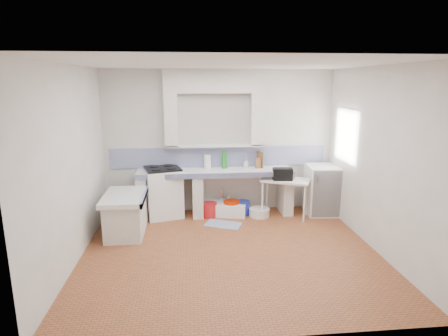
{
  "coord_description": "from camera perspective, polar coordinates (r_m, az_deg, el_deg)",
  "views": [
    {
      "loc": [
        -0.6,
        -5.25,
        2.56
      ],
      "look_at": [
        0.0,
        1.0,
        1.1
      ],
      "focal_mm": 29.79,
      "sensor_mm": 36.0,
      "label": 1
    }
  ],
  "objects": [
    {
      "name": "wall_left",
      "position": [
        5.62,
        -22.4,
        0.19
      ],
      "size": [
        0.0,
        4.5,
        4.5
      ],
      "primitive_type": "plane",
      "rotation": [
        1.57,
        0.0,
        1.57
      ],
      "color": "silver",
      "rests_on": "ground"
    },
    {
      "name": "counter_lip",
      "position": [
        6.9,
        -1.16,
        -1.17
      ],
      "size": [
        3.0,
        0.04,
        0.1
      ],
      "primitive_type": "cube",
      "color": "navy",
      "rests_on": "ground"
    },
    {
      "name": "green_bottle_b",
      "position": [
        7.29,
        0.28,
        1.21
      ],
      "size": [
        0.09,
        0.09,
        0.32
      ],
      "primitive_type": "cylinder",
      "rotation": [
        0.0,
        0.0,
        -0.37
      ],
      "color": "#207425",
      "rests_on": "counter_slab"
    },
    {
      "name": "ceiling",
      "position": [
        5.29,
        1.08,
        15.69
      ],
      "size": [
        4.5,
        4.5,
        0.0
      ],
      "primitive_type": "plane",
      "rotation": [
        3.14,
        0.0,
        0.0
      ],
      "color": "silver",
      "rests_on": "ground"
    },
    {
      "name": "lace_valance",
      "position": [
        7.09,
        18.68,
        7.71
      ],
      "size": [
        0.01,
        0.84,
        0.24
      ],
      "primitive_type": "cube",
      "color": "white",
      "rests_on": "ground"
    },
    {
      "name": "counter_pier_mid",
      "position": [
        7.28,
        -4.07,
        -4.13
      ],
      "size": [
        0.2,
        0.55,
        0.82
      ],
      "primitive_type": "cube",
      "color": "silver",
      "rests_on": "ground"
    },
    {
      "name": "wall_front",
      "position": [
        3.5,
        4.75,
        -6.27
      ],
      "size": [
        4.5,
        0.0,
        4.5
      ],
      "primitive_type": "plane",
      "rotation": [
        -1.57,
        0.0,
        0.0
      ],
      "color": "silver",
      "rests_on": "ground"
    },
    {
      "name": "rug",
      "position": [
        6.9,
        -0.13,
        -8.64
      ],
      "size": [
        0.75,
        0.61,
        0.01
      ],
      "primitive_type": "cube",
      "rotation": [
        0.0,
        0.0,
        -0.42
      ],
      "color": "navy",
      "rests_on": "ground"
    },
    {
      "name": "knife_block",
      "position": [
        7.35,
        5.24,
        0.77
      ],
      "size": [
        0.1,
        0.08,
        0.2
      ],
      "primitive_type": "cube",
      "rotation": [
        0.0,
        0.0,
        -0.02
      ],
      "color": "#955F3B",
      "rests_on": "counter_slab"
    },
    {
      "name": "bucket_orange",
      "position": [
        7.33,
        1.18,
        -6.14
      ],
      "size": [
        0.35,
        0.35,
        0.29
      ],
      "primitive_type": "cylinder",
      "rotation": [
        0.0,
        0.0,
        0.13
      ],
      "color": "#C12300",
      "rests_on": "ground"
    },
    {
      "name": "peninsula_top",
      "position": [
        6.53,
        -14.97,
        -4.29
      ],
      "size": [
        0.7,
        1.1,
        0.08
      ],
      "primitive_type": "cube",
      "color": "white",
      "rests_on": "ground"
    },
    {
      "name": "alcove_mass",
      "position": [
        7.14,
        -1.51,
        13.2
      ],
      "size": [
        1.9,
        0.25,
        0.45
      ],
      "primitive_type": "cube",
      "color": "silver",
      "rests_on": "ground"
    },
    {
      "name": "wall_back",
      "position": [
        7.37,
        -0.75,
        4.02
      ],
      "size": [
        4.5,
        0.0,
        4.5
      ],
      "primitive_type": "plane",
      "rotation": [
        1.57,
        0.0,
        0.0
      ],
      "color": "silver",
      "rests_on": "ground"
    },
    {
      "name": "counter_pier_right",
      "position": [
        7.52,
        9.41,
        -3.71
      ],
      "size": [
        0.2,
        0.55,
        0.82
      ],
      "primitive_type": "cube",
      "color": "silver",
      "rests_on": "ground"
    },
    {
      "name": "bucket_blue",
      "position": [
        7.39,
        2.9,
        -6.1
      ],
      "size": [
        0.38,
        0.38,
        0.27
      ],
      "primitive_type": "cylinder",
      "rotation": [
        0.0,
        0.0,
        -0.43
      ],
      "color": "#1C2AB1",
      "rests_on": "ground"
    },
    {
      "name": "black_bag",
      "position": [
        7.1,
        8.98,
        -0.94
      ],
      "size": [
        0.38,
        0.24,
        0.23
      ],
      "primitive_type": "cube",
      "rotation": [
        0.0,
        0.0,
        -0.09
      ],
      "color": "black",
      "rests_on": "side_table"
    },
    {
      "name": "stove",
      "position": [
        7.29,
        -9.29,
        -3.77
      ],
      "size": [
        0.8,
        0.79,
        0.94
      ],
      "primitive_type": "cube",
      "rotation": [
        0.0,
        0.0,
        0.26
      ],
      "color": "white",
      "rests_on": "ground"
    },
    {
      "name": "sink",
      "position": [
        7.4,
        -0.13,
        -6.28
      ],
      "size": [
        0.97,
        0.66,
        0.21
      ],
      "primitive_type": "cube",
      "rotation": [
        0.0,
        0.0,
        -0.2
      ],
      "color": "white",
      "rests_on": "ground"
    },
    {
      "name": "counter_slab",
      "position": [
        7.17,
        -1.33,
        -0.63
      ],
      "size": [
        3.0,
        0.6,
        0.08
      ],
      "primitive_type": "cube",
      "color": "white",
      "rests_on": "ground"
    },
    {
      "name": "wall_right",
      "position": [
        6.09,
        22.56,
        1.09
      ],
      "size": [
        0.0,
        4.5,
        4.5
      ],
      "primitive_type": "plane",
      "rotation": [
        1.57,
        0.0,
        -1.57
      ],
      "color": "silver",
      "rests_on": "ground"
    },
    {
      "name": "counter_pier_left",
      "position": [
        7.33,
        -12.32,
        -4.28
      ],
      "size": [
        0.2,
        0.55,
        0.82
      ],
      "primitive_type": "cube",
      "color": "silver",
      "rests_on": "ground"
    },
    {
      "name": "water_bottle_a",
      "position": [
        7.53,
        -0.49,
        -5.67
      ],
      "size": [
        0.09,
        0.09,
        0.28
      ],
      "primitive_type": "cylinder",
      "rotation": [
        0.0,
        0.0,
        -0.2
      ],
      "color": "silver",
      "rests_on": "ground"
    },
    {
      "name": "window_frame",
      "position": [
        7.19,
        19.52,
        4.66
      ],
      "size": [
        0.35,
        0.86,
        1.06
      ],
      "primitive_type": "cube",
      "color": "#3A1F12",
      "rests_on": "ground"
    },
    {
      "name": "basin_white",
      "position": [
        7.33,
        5.43,
        -6.78
      ],
      "size": [
        0.5,
        0.5,
        0.15
      ],
      "primitive_type": "cylinder",
      "rotation": [
        0.0,
        0.0,
        -0.31
      ],
      "color": "white",
      "rests_on": "ground"
    },
    {
      "name": "water_bottle_b",
      "position": [
        7.54,
        0.65,
        -5.51
      ],
      "size": [
        0.1,
        0.1,
        0.32
      ],
      "primitive_type": "cylinder",
      "rotation": [
        0.0,
        0.0,
        -0.15
      ],
      "color": "silver",
      "rests_on": "ground"
    },
    {
      "name": "bucket_red",
      "position": [
        7.25,
        -2.27,
        -6.43
      ],
      "size": [
        0.31,
        0.31,
        0.28
      ],
      "primitive_type": "cylinder",
      "rotation": [
        0.0,
        0.0,
        -0.03
      ],
      "color": "red",
      "rests_on": "ground"
    },
    {
      "name": "peninsula_base",
      "position": [
        6.64,
        -14.79,
        -7.17
      ],
      "size": [
        0.6,
        1.0,
        0.62
      ],
      "primitive_type": "cube",
      "color": "silver",
      "rests_on": "ground"
    },
    {
      "name": "cutting_board",
      "position": [
        7.39,
        5.57,
        1.32
      ],
      "size": [
        0.1,
        0.23,
        0.32
      ],
      "primitive_type": "cube",
      "rotation": [
        0.0,
        0.0,
        0.36
      ],
      "color": "#955F3B",
      "rests_on": "counter_slab"
    },
    {
      "name": "soap_bottle",
      "position": [
        7.36,
        3.42,
        0.75
      ],
      "size": [
        0.11,
        0.11,
        0.18
      ],
      "primitive_type": "imported",
      "rotation": [
        0.0,
        0.0,
        -0.33
      ],
      "color": "white",
      "rests_on": "counter_slab"
    },
    {
      "name": "floor",
      "position": [
        5.87,
        0.96,
        -12.75
      ],
      "size": [
        4.5,
        4.5,
        0.0
      ],
      "primitive_type": "plane",
      "color": "#964F2B",
      "rests_on": "ground"
    },
    {
      "name": "paper_towel",
      "position": [
        7.27,
        -2.55,
        0.98
      ],
      "size": [
        0.14,
        0.14,
        0.27
      ],
      "primitive_type": "cylinder",
      "rotation": [
        0.0,
        0.0,
        0.01
      ],
      "color": "white",
      "rests_on": "counter_slab"
    },
    {
      "name": "peninsula_lip",
      "position": [
        6.48,
        -12.09,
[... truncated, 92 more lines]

